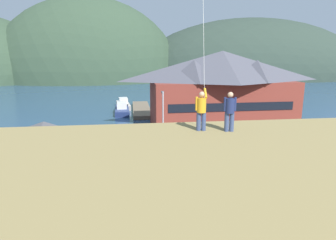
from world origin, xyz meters
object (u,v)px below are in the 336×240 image
at_px(moored_boat_inner_slip, 123,104).
at_px(parked_car_mid_row_center, 326,167).
at_px(parked_car_corner_spot, 113,155).
at_px(person_kite_flyer, 201,109).
at_px(harbor_lodge, 222,87).
at_px(parked_car_front_row_end, 247,178).
at_px(parked_car_lone_by_shed, 254,147).
at_px(parked_car_front_row_red, 172,176).
at_px(person_companion, 230,110).
at_px(parking_light_pole, 163,117).
at_px(wharf_dock, 141,109).
at_px(storage_shed_near_lot, 47,152).
at_px(moored_boat_wharfside, 122,110).
at_px(parked_car_mid_row_far, 302,149).
at_px(parked_car_back_row_right, 1,159).
at_px(parked_car_mid_row_near, 174,153).
at_px(moored_boat_outer_mooring, 159,107).

distance_m(moored_boat_inner_slip, parked_car_mid_row_center, 40.93).
bearing_deg(parked_car_corner_spot, person_kite_flyer, -70.47).
relative_size(harbor_lodge, parked_car_front_row_end, 5.10).
distance_m(moored_boat_inner_slip, person_kite_flyer, 46.40).
height_order(parked_car_lone_by_shed, parked_car_corner_spot, same).
height_order(parked_car_front_row_red, parked_car_lone_by_shed, same).
height_order(harbor_lodge, person_companion, harbor_lodge).
distance_m(harbor_lodge, parked_car_front_row_end, 21.43).
xyz_separation_m(harbor_lodge, person_companion, (-8.74, -28.24, 2.03)).
height_order(parked_car_lone_by_shed, person_companion, person_companion).
relative_size(parked_car_mid_row_center, parking_light_pole, 0.65).
distance_m(wharf_dock, parking_light_pole, 24.13).
bearing_deg(parked_car_front_row_red, parked_car_lone_by_shed, 33.05).
bearing_deg(storage_shed_near_lot, wharf_dock, 74.29).
distance_m(parked_car_lone_by_shed, person_kite_flyer, 18.67).
bearing_deg(moored_boat_wharfside, parking_light_pole, -76.74).
relative_size(wharf_dock, parked_car_front_row_end, 3.76).
xyz_separation_m(parked_car_mid_row_center, parked_car_mid_row_far, (0.92, 4.82, 0.00)).
bearing_deg(parked_car_corner_spot, parked_car_mid_row_center, -15.95).
xyz_separation_m(parked_car_lone_by_shed, parked_car_back_row_right, (-24.44, -0.25, 0.00)).
height_order(parked_car_front_row_red, parked_car_back_row_right, same).
relative_size(parked_car_lone_by_shed, parked_car_back_row_right, 1.01).
distance_m(parked_car_front_row_end, parked_car_mid_row_center, 7.60).
distance_m(moored_boat_inner_slip, parked_car_mid_row_near, 32.17).
xyz_separation_m(moored_boat_outer_mooring, parked_car_mid_row_near, (-1.21, -27.39, 0.34)).
distance_m(storage_shed_near_lot, parked_car_mid_row_near, 11.42).
relative_size(parked_car_mid_row_near, person_companion, 2.48).
relative_size(parked_car_front_row_end, parked_car_mid_row_near, 0.97).
bearing_deg(parked_car_mid_row_far, person_companion, -132.76).
relative_size(moored_boat_wharfside, parked_car_lone_by_shed, 1.84).
bearing_deg(parked_car_lone_by_shed, parked_car_corner_spot, -177.20).
height_order(parked_car_front_row_end, person_kite_flyer, person_kite_flyer).
bearing_deg(parked_car_mid_row_far, parked_car_lone_by_shed, 167.54).
relative_size(storage_shed_near_lot, parking_light_pole, 1.15).
height_order(storage_shed_near_lot, parked_car_mid_row_far, storage_shed_near_lot).
bearing_deg(parked_car_front_row_end, parked_car_corner_spot, 148.65).
bearing_deg(person_kite_flyer, wharf_dock, 91.80).
height_order(parked_car_mid_row_center, parked_car_corner_spot, same).
xyz_separation_m(moored_boat_outer_mooring, parked_car_front_row_red, (-2.20, -32.77, 0.34)).
height_order(moored_boat_outer_mooring, parking_light_pole, parking_light_pole).
relative_size(parked_car_front_row_red, parked_car_mid_row_far, 1.01).
distance_m(parked_car_mid_row_center, parking_light_pole, 15.97).
bearing_deg(parked_car_mid_row_near, person_kite_flyer, -93.74).
bearing_deg(parked_car_front_row_end, parked_car_mid_row_center, 9.72).
distance_m(harbor_lodge, parked_car_mid_row_near, 17.35).
bearing_deg(person_companion, parked_car_lone_by_shed, 61.49).
height_order(parked_car_mid_row_center, parked_car_mid_row_far, same).
xyz_separation_m(parked_car_corner_spot, parking_light_pole, (5.20, 3.86, 2.80)).
xyz_separation_m(parked_car_front_row_red, parked_car_mid_row_far, (14.12, 5.06, 0.00)).
distance_m(parked_car_back_row_right, parking_light_pole, 16.00).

